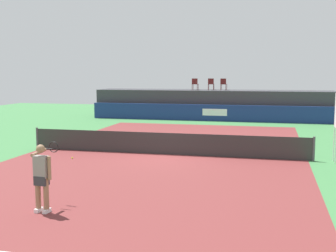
% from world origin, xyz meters
% --- Properties ---
extents(ground_plane, '(48.00, 48.00, 0.00)m').
position_xyz_m(ground_plane, '(0.00, 3.00, 0.00)').
color(ground_plane, '#3D7A42').
extents(court_inner, '(12.00, 22.00, 0.00)m').
position_xyz_m(court_inner, '(0.00, 0.00, 0.00)').
color(court_inner, maroon).
rests_on(court_inner, ground).
extents(sponsor_wall, '(18.00, 0.22, 1.20)m').
position_xyz_m(sponsor_wall, '(0.00, 13.50, 0.60)').
color(sponsor_wall, navy).
rests_on(sponsor_wall, ground).
extents(spectator_platform, '(18.00, 2.80, 2.20)m').
position_xyz_m(spectator_platform, '(0.00, 15.30, 1.10)').
color(spectator_platform, '#38383D').
rests_on(spectator_platform, ground).
extents(spectator_chair_far_left, '(0.45, 0.45, 0.89)m').
position_xyz_m(spectator_chair_far_left, '(-1.34, 15.14, 2.69)').
color(spectator_chair_far_left, '#561919').
rests_on(spectator_chair_far_left, spectator_platform).
extents(spectator_chair_left, '(0.45, 0.45, 0.89)m').
position_xyz_m(spectator_chair_left, '(-0.13, 15.40, 2.69)').
color(spectator_chair_left, '#561919').
rests_on(spectator_chair_left, spectator_platform).
extents(spectator_chair_center, '(0.48, 0.48, 0.89)m').
position_xyz_m(spectator_chair_center, '(0.83, 15.44, 2.69)').
color(spectator_chair_center, '#561919').
rests_on(spectator_chair_center, spectator_platform).
extents(tennis_net, '(12.40, 0.02, 0.95)m').
position_xyz_m(tennis_net, '(0.00, 0.00, 0.47)').
color(tennis_net, '#2D2D2D').
rests_on(tennis_net, ground).
extents(net_post_near, '(0.10, 0.10, 1.00)m').
position_xyz_m(net_post_near, '(-6.20, 0.00, 0.50)').
color(net_post_near, '#4C4C51').
rests_on(net_post_near, ground).
extents(net_post_far, '(0.10, 0.10, 1.00)m').
position_xyz_m(net_post_far, '(6.20, 0.00, 0.50)').
color(net_post_far, '#4C4C51').
rests_on(net_post_far, ground).
extents(tennis_player, '(0.62, 1.16, 1.77)m').
position_xyz_m(tennis_player, '(-1.17, -8.44, 0.96)').
color(tennis_player, white).
rests_on(tennis_player, court_inner).
extents(tennis_ball, '(0.07, 0.07, 0.07)m').
position_xyz_m(tennis_ball, '(-3.53, -1.86, 0.04)').
color(tennis_ball, '#D8EA33').
rests_on(tennis_ball, court_inner).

